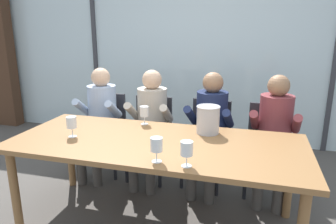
# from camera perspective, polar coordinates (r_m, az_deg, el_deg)

# --- Properties ---
(ground) EXTENTS (14.00, 14.00, 0.00)m
(ground) POSITION_cam_1_polar(r_m,az_deg,el_deg) (3.72, 2.78, -11.01)
(ground) COLOR #4C4742
(window_glass_panel) EXTENTS (7.57, 0.03, 2.60)m
(window_glass_panel) POSITION_cam_1_polar(r_m,az_deg,el_deg) (4.55, 6.54, 10.79)
(window_glass_panel) COLOR silver
(window_glass_panel) RESTS_ON ground
(window_mullion_left) EXTENTS (0.06, 0.06, 2.60)m
(window_mullion_left) POSITION_cam_1_polar(r_m,az_deg,el_deg) (5.09, -13.13, 10.97)
(window_mullion_left) COLOR #38383D
(window_mullion_left) RESTS_ON ground
(window_mullion_right) EXTENTS (0.06, 0.06, 2.60)m
(window_mullion_right) POSITION_cam_1_polar(r_m,az_deg,el_deg) (4.57, 28.35, 9.11)
(window_mullion_right) COLOR #38383D
(window_mullion_right) RESTS_ON ground
(hillside_vineyard) EXTENTS (13.57, 2.40, 1.81)m
(hillside_vineyard) POSITION_cam_1_polar(r_m,az_deg,el_deg) (8.58, 10.99, 10.05)
(hillside_vineyard) COLOR #386633
(hillside_vineyard) RESTS_ON ground
(dining_table) EXTENTS (2.37, 1.00, 0.76)m
(dining_table) POSITION_cam_1_polar(r_m,az_deg,el_deg) (2.56, -2.15, -6.72)
(dining_table) COLOR olive
(dining_table) RESTS_ON ground
(chair_near_curtain) EXTENTS (0.48, 0.48, 0.89)m
(chair_near_curtain) POSITION_cam_1_polar(r_m,az_deg,el_deg) (3.73, -11.26, -2.55)
(chair_near_curtain) COLOR #232328
(chair_near_curtain) RESTS_ON ground
(chair_left_of_center) EXTENTS (0.44, 0.44, 0.89)m
(chair_left_of_center) POSITION_cam_1_polar(r_m,az_deg,el_deg) (3.52, -3.09, -3.38)
(chair_left_of_center) COLOR #232328
(chair_left_of_center) RESTS_ON ground
(chair_center) EXTENTS (0.50, 0.50, 0.89)m
(chair_center) POSITION_cam_1_polar(r_m,az_deg,el_deg) (3.39, 7.33, -4.24)
(chair_center) COLOR #232328
(chair_center) RESTS_ON ground
(chair_right_of_center) EXTENTS (0.45, 0.45, 0.89)m
(chair_right_of_center) POSITION_cam_1_polar(r_m,az_deg,el_deg) (3.35, 17.83, -5.12)
(chair_right_of_center) COLOR #232328
(chair_right_of_center) RESTS_ON ground
(person_pale_blue_shirt) EXTENTS (0.47, 0.62, 1.21)m
(person_pale_blue_shirt) POSITION_cam_1_polar(r_m,az_deg,el_deg) (3.58, -12.37, -0.47)
(person_pale_blue_shirt) COLOR #9EB2D1
(person_pale_blue_shirt) RESTS_ON ground
(person_beige_jumper) EXTENTS (0.47, 0.62, 1.21)m
(person_beige_jumper) POSITION_cam_1_polar(r_m,az_deg,el_deg) (3.35, -3.23, -1.24)
(person_beige_jumper) COLOR #B7AD9E
(person_beige_jumper) RESTS_ON ground
(person_navy_polo) EXTENTS (0.48, 0.63, 1.21)m
(person_navy_polo) POSITION_cam_1_polar(r_m,az_deg,el_deg) (3.20, 7.65, -2.12)
(person_navy_polo) COLOR #192347
(person_navy_polo) RESTS_ON ground
(person_maroon_top) EXTENTS (0.49, 0.63, 1.21)m
(person_maroon_top) POSITION_cam_1_polar(r_m,az_deg,el_deg) (3.18, 18.88, -2.94)
(person_maroon_top) COLOR brown
(person_maroon_top) RESTS_ON ground
(ice_bucket_primary) EXTENTS (0.20, 0.20, 0.24)m
(ice_bucket_primary) POSITION_cam_1_polar(r_m,az_deg,el_deg) (2.70, 7.33, -1.31)
(ice_bucket_primary) COLOR #B7B7BC
(ice_bucket_primary) RESTS_ON dining_table
(wine_glass_by_left_taster) EXTENTS (0.08, 0.08, 0.17)m
(wine_glass_by_left_taster) POSITION_cam_1_polar(r_m,az_deg,el_deg) (2.12, -2.11, -6.15)
(wine_glass_by_left_taster) COLOR silver
(wine_glass_by_left_taster) RESTS_ON dining_table
(wine_glass_near_bucket) EXTENTS (0.08, 0.08, 0.17)m
(wine_glass_near_bucket) POSITION_cam_1_polar(r_m,az_deg,el_deg) (2.94, -4.36, -0.02)
(wine_glass_near_bucket) COLOR silver
(wine_glass_near_bucket) RESTS_ON dining_table
(wine_glass_center_pour) EXTENTS (0.08, 0.08, 0.17)m
(wine_glass_center_pour) POSITION_cam_1_polar(r_m,az_deg,el_deg) (2.05, 3.44, -6.88)
(wine_glass_center_pour) COLOR silver
(wine_glass_center_pour) RESTS_ON dining_table
(wine_glass_by_right_taster) EXTENTS (0.08, 0.08, 0.17)m
(wine_glass_by_right_taster) POSITION_cam_1_polar(r_m,az_deg,el_deg) (2.71, -17.21, -1.99)
(wine_glass_by_right_taster) COLOR silver
(wine_glass_by_right_taster) RESTS_ON dining_table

